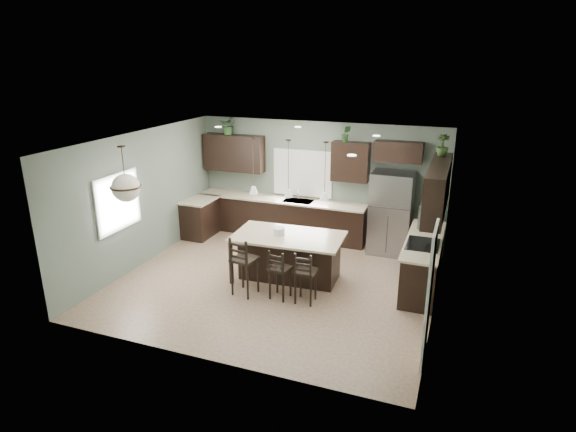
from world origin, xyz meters
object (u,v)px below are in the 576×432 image
Objects in this scene: bar_stool_left at (245,265)px; bar_stool_right at (306,277)px; bar_stool_center at (280,274)px; plant_back_left at (229,125)px; refrigerator at (391,213)px; serving_dish at (279,231)px; kitchen_island at (288,257)px.

bar_stool_left is 1.16× the size of bar_stool_right.
plant_back_left reaches higher than bar_stool_center.
refrigerator is 4.43m from plant_back_left.
bar_stool_left reaches higher than serving_dish.
kitchen_island is at bearing -128.02° from refrigerator.
refrigerator reaches higher than bar_stool_center.
bar_stool_left is at bearing -59.42° from plant_back_left.
plant_back_left is at bearing 133.08° from kitchen_island.
serving_dish is at bearing -46.58° from plant_back_left.
kitchen_island is 0.81m from bar_stool_center.
serving_dish is at bearing 78.01° from bar_stool_left.
refrigerator is at bearing 49.08° from kitchen_island.
kitchen_island is at bearing -44.01° from plant_back_left.
refrigerator is at bearing 62.68° from bar_stool_left.
serving_dish reaches higher than kitchen_island.
kitchen_island is 1.85× the size of bar_stool_left.
refrigerator is 4.08× the size of plant_back_left.
kitchen_island is at bearing 107.54° from bar_stool_center.
bar_stool_right is (1.15, 0.09, -0.08)m from bar_stool_left.
kitchen_island is 1.03m from bar_stool_left.
refrigerator is 3.09m from bar_stool_right.
kitchen_island is 4.02m from plant_back_left.
bar_stool_right is at bearing -54.28° from kitchen_island.
refrigerator is at bearing 48.89° from serving_dish.
bar_stool_left is (-0.53, -0.88, 0.11)m from kitchen_island.
bar_stool_center is 2.13× the size of plant_back_left.
bar_stool_right reaches higher than bar_stool_center.
refrigerator is 7.71× the size of serving_dish.
plant_back_left is at bearing 176.47° from refrigerator.
refrigerator is at bearing -3.53° from plant_back_left.
plant_back_left is (-2.58, 3.15, 2.14)m from bar_stool_center.
kitchen_island is 2.14× the size of bar_stool_right.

